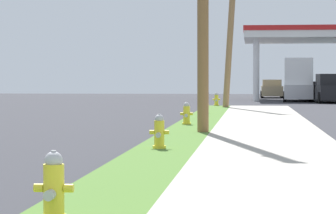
# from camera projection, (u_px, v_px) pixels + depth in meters

# --- Properties ---
(fire_hydrant_nearest) EXTENTS (0.42, 0.38, 0.74)m
(fire_hydrant_nearest) POSITION_uv_depth(u_px,v_px,m) (54.00, 190.00, 7.98)
(fire_hydrant_nearest) COLOR yellow
(fire_hydrant_nearest) RESTS_ON grass_verge
(fire_hydrant_second) EXTENTS (0.42, 0.38, 0.74)m
(fire_hydrant_second) POSITION_uv_depth(u_px,v_px,m) (159.00, 133.00, 16.37)
(fire_hydrant_second) COLOR yellow
(fire_hydrant_second) RESTS_ON grass_verge
(fire_hydrant_third) EXTENTS (0.42, 0.37, 0.74)m
(fire_hydrant_third) POSITION_uv_depth(u_px,v_px,m) (187.00, 114.00, 25.10)
(fire_hydrant_third) COLOR yellow
(fire_hydrant_third) RESTS_ON grass_verge
(fire_hydrant_fourth) EXTENTS (0.42, 0.37, 0.74)m
(fire_hydrant_fourth) POSITION_uv_depth(u_px,v_px,m) (204.00, 106.00, 33.39)
(fire_hydrant_fourth) COLOR yellow
(fire_hydrant_fourth) RESTS_ON grass_verge
(fire_hydrant_fifth) EXTENTS (0.42, 0.38, 0.74)m
(fire_hydrant_fifth) POSITION_uv_depth(u_px,v_px,m) (216.00, 100.00, 42.94)
(fire_hydrant_fifth) COLOR yellow
(fire_hydrant_fifth) RESTS_ON grass_verge
(utility_pole_background) EXTENTS (1.31, 1.30, 8.83)m
(utility_pole_background) POSITION_uv_depth(u_px,v_px,m) (231.00, 22.00, 39.98)
(utility_pole_background) COLOR #937047
(utility_pole_background) RESTS_ON grass_verge
(car_tan_by_near_pump) EXTENTS (1.95, 4.51, 1.57)m
(car_tan_by_near_pump) POSITION_uv_depth(u_px,v_px,m) (272.00, 89.00, 66.11)
(car_tan_by_near_pump) COLOR tan
(car_tan_by_near_pump) RESTS_ON ground
(truck_black_at_forecourt) EXTENTS (2.43, 5.51, 1.97)m
(truck_black_at_forecourt) POSITION_uv_depth(u_px,v_px,m) (329.00, 89.00, 52.12)
(truck_black_at_forecourt) COLOR black
(truck_black_at_forecourt) RESTS_ON ground
(truck_teal_on_apron) EXTENTS (2.31, 5.47, 1.97)m
(truck_teal_on_apron) POSITION_uv_depth(u_px,v_px,m) (333.00, 88.00, 58.87)
(truck_teal_on_apron) COLOR #197075
(truck_teal_on_apron) RESTS_ON ground
(truck_silver_at_far_bay) EXTENTS (2.45, 6.50, 3.11)m
(truck_silver_at_far_bay) POSITION_uv_depth(u_px,v_px,m) (299.00, 81.00, 55.44)
(truck_silver_at_far_bay) COLOR #BCBCC1
(truck_silver_at_far_bay) RESTS_ON ground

